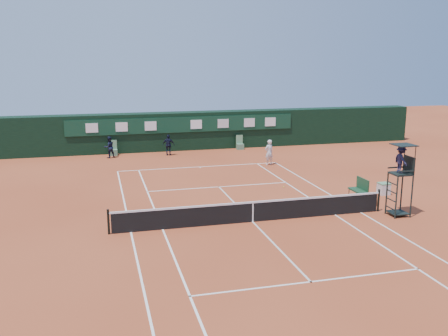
% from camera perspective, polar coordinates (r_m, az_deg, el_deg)
% --- Properties ---
extents(ground, '(90.00, 90.00, 0.00)m').
position_cam_1_polar(ground, '(22.91, 3.29, -6.16)').
color(ground, '#B24C2A').
rests_on(ground, ground).
extents(court_lines, '(11.05, 23.85, 0.01)m').
position_cam_1_polar(court_lines, '(22.91, 3.29, -6.15)').
color(court_lines, white).
rests_on(court_lines, ground).
extents(tennis_net, '(12.90, 0.10, 1.10)m').
position_cam_1_polar(tennis_net, '(22.75, 3.31, -4.95)').
color(tennis_net, black).
rests_on(tennis_net, ground).
extents(back_wall, '(40.00, 1.65, 3.00)m').
position_cam_1_polar(back_wall, '(40.36, -4.82, 4.27)').
color(back_wall, black).
rests_on(back_wall, ground).
extents(linesman_chair_left, '(0.55, 0.50, 1.15)m').
position_cam_1_polar(linesman_chair_left, '(38.78, -12.50, 1.88)').
color(linesman_chair_left, '#558360').
rests_on(linesman_chair_left, ground).
extents(linesman_chair_right, '(0.55, 0.50, 1.15)m').
position_cam_1_polar(linesman_chair_right, '(40.35, 1.83, 2.59)').
color(linesman_chair_right, '#527E5D').
rests_on(linesman_chair_right, ground).
extents(umpire_chair, '(0.96, 0.95, 3.42)m').
position_cam_1_polar(umpire_chair, '(24.53, 19.60, 0.33)').
color(umpire_chair, black).
rests_on(umpire_chair, ground).
extents(player_bench, '(0.56, 1.20, 1.10)m').
position_cam_1_polar(player_bench, '(27.32, 15.29, -2.18)').
color(player_bench, '#183C24').
rests_on(player_bench, ground).
extents(tennis_bag, '(0.55, 0.91, 0.32)m').
position_cam_1_polar(tennis_bag, '(26.58, 16.42, -3.64)').
color(tennis_bag, black).
rests_on(tennis_bag, ground).
extents(cooler, '(0.57, 0.57, 0.65)m').
position_cam_1_polar(cooler, '(28.57, 17.78, -2.25)').
color(cooler, silver).
rests_on(cooler, ground).
extents(tennis_ball, '(0.07, 0.07, 0.07)m').
position_cam_1_polar(tennis_ball, '(28.90, 6.85, -2.15)').
color(tennis_ball, '#B3C62E').
rests_on(tennis_ball, ground).
extents(player, '(0.74, 0.59, 1.77)m').
position_cam_1_polar(player, '(34.61, 5.17, 1.80)').
color(player, silver).
rests_on(player, ground).
extents(ball_kid_left, '(0.94, 0.84, 1.60)m').
position_cam_1_polar(ball_kid_left, '(37.83, -12.98, 2.33)').
color(ball_kid_left, black).
rests_on(ball_kid_left, ground).
extents(ball_kid_right, '(1.02, 0.67, 1.60)m').
position_cam_1_polar(ball_kid_right, '(38.03, -6.35, 2.64)').
color(ball_kid_right, black).
rests_on(ball_kid_right, ground).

